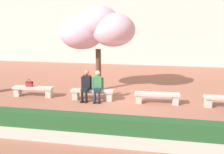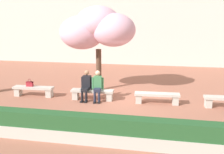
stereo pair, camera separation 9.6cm
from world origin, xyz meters
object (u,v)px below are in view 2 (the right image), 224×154
person_seated_left (86,84)px  cherry_tree_main (97,28)px  stone_bench_near_west (92,93)px  handbag (30,84)px  stone_bench_west_end (33,90)px  stone_bench_center (157,97)px  person_seated_right (98,85)px

person_seated_left → cherry_tree_main: size_ratio=0.32×
stone_bench_near_west → handbag: bearing=179.7°
handbag → person_seated_left: bearing=-1.5°
stone_bench_west_end → stone_bench_near_west: same height
stone_bench_west_end → cherry_tree_main: bearing=31.0°
stone_bench_near_west → cherry_tree_main: 3.11m
stone_bench_west_end → stone_bench_near_west: size_ratio=1.00×
stone_bench_center → cherry_tree_main: (-2.90, 1.56, 2.68)m
person_seated_right → person_seated_left: bearing=-179.9°
stone_bench_near_west → stone_bench_center: size_ratio=1.00×
stone_bench_center → person_seated_right: size_ratio=1.43×
person_seated_left → cherry_tree_main: (0.09, 1.61, 2.29)m
stone_bench_west_end → handbag: size_ratio=5.44×
stone_bench_center → handbag: 5.67m
stone_bench_west_end → stone_bench_near_west: (2.75, 0.00, 0.00)m
stone_bench_center → person_seated_left: 3.02m
stone_bench_near_west → stone_bench_center: same height
stone_bench_west_end → person_seated_left: size_ratio=1.43×
stone_bench_near_west → handbag: 2.93m
stone_bench_center → person_seated_left: bearing=-179.0°
stone_bench_near_west → person_seated_left: 0.47m
stone_bench_center → stone_bench_west_end: bearing=180.0°
stone_bench_west_end → person_seated_left: 2.53m
stone_bench_west_end → stone_bench_center: (5.49, 0.00, 0.00)m
person_seated_right → stone_bench_west_end: bearing=179.0°
stone_bench_center → cherry_tree_main: bearing=151.7°
stone_bench_west_end → cherry_tree_main: (2.59, 1.56, 2.68)m
person_seated_left → handbag: (-2.68, 0.07, -0.12)m
stone_bench_near_west → person_seated_left: (-0.25, -0.05, 0.39)m
person_seated_left → handbag: person_seated_left is taller
stone_bench_center → cherry_tree_main: cherry_tree_main is taller
stone_bench_west_end → stone_bench_center: size_ratio=1.00×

